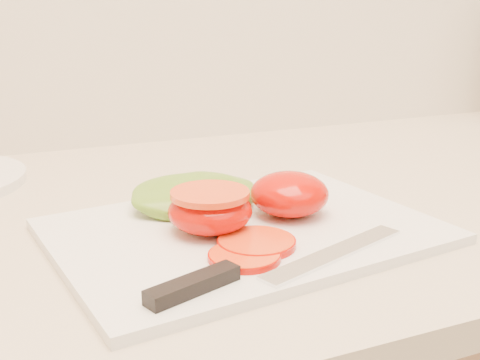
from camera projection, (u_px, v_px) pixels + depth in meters
name	position (u px, v px, depth m)	size (l,w,h in m)	color
cutting_board	(244.00, 231.00, 0.59)	(0.36, 0.26, 0.01)	white
tomato_half_dome	(289.00, 194.00, 0.62)	(0.08, 0.08, 0.04)	#BE0200
tomato_half_cut	(210.00, 209.00, 0.57)	(0.08, 0.08, 0.04)	#BE0200
tomato_slice_0	(256.00, 243.00, 0.54)	(0.07, 0.07, 0.01)	#F95A24
tomato_slice_1	(244.00, 256.00, 0.52)	(0.06, 0.06, 0.01)	#F95A24
lettuce_leaf_0	(196.00, 195.00, 0.64)	(0.14, 0.09, 0.03)	#619C29
knife	(253.00, 271.00, 0.49)	(0.26, 0.08, 0.01)	silver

